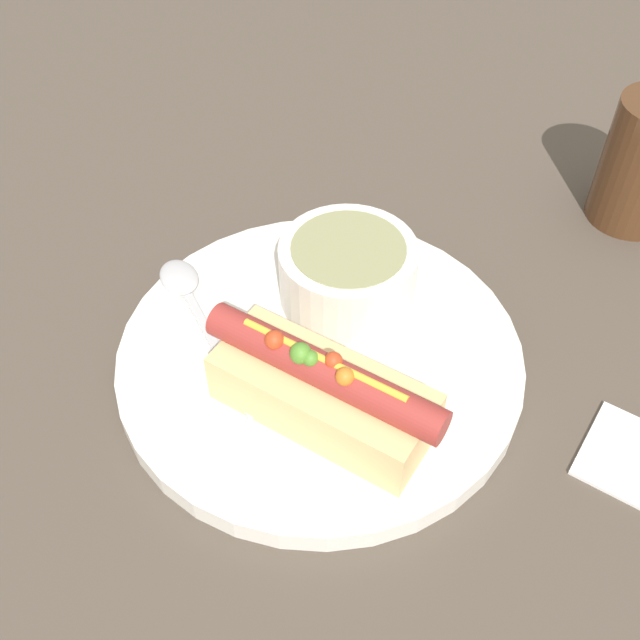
{
  "coord_description": "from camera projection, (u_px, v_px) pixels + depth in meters",
  "views": [
    {
      "loc": [
        0.12,
        -0.32,
        0.43
      ],
      "look_at": [
        0.0,
        0.0,
        0.05
      ],
      "focal_mm": 42.0,
      "sensor_mm": 36.0,
      "label": 1
    }
  ],
  "objects": [
    {
      "name": "ground_plane",
      "position": [
        320.0,
        365.0,
        0.55
      ],
      "size": [
        4.0,
        4.0,
        0.0
      ],
      "primitive_type": "plane",
      "color": "#4C4238"
    },
    {
      "name": "spoon",
      "position": [
        188.0,
        295.0,
        0.57
      ],
      "size": [
        0.13,
        0.13,
        0.01
      ],
      "rotation": [
        0.0,
        0.0,
        2.4
      ],
      "color": "#B7B7BC",
      "rests_on": "dinner_plate"
    },
    {
      "name": "hot_dog",
      "position": [
        323.0,
        390.0,
        0.48
      ],
      "size": [
        0.17,
        0.08,
        0.06
      ],
      "rotation": [
        0.0,
        0.0,
        -0.2
      ],
      "color": "#E5C17F",
      "rests_on": "dinner_plate"
    },
    {
      "name": "dinner_plate",
      "position": [
        320.0,
        357.0,
        0.54
      ],
      "size": [
        0.29,
        0.29,
        0.02
      ],
      "color": "white",
      "rests_on": "ground_plane"
    },
    {
      "name": "soup_bowl",
      "position": [
        349.0,
        271.0,
        0.55
      ],
      "size": [
        0.1,
        0.1,
        0.05
      ],
      "color": "silver",
      "rests_on": "dinner_plate"
    }
  ]
}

